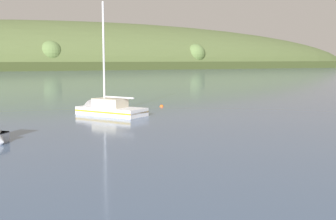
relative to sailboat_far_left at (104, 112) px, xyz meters
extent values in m
cube|color=#35401E|center=(15.78, 209.06, 1.93)|extent=(571.18, 113.45, 4.34)
ellipsoid|color=#4C5B33|center=(47.21, 235.74, -0.24)|extent=(459.62, 123.31, 59.38)
sphere|color=#56703D|center=(17.86, 197.67, 8.80)|extent=(13.44, 13.44, 13.44)
sphere|color=#56703D|center=(107.83, 205.06, 8.70)|extent=(13.16, 13.16, 13.16)
cube|color=white|center=(0.54, -0.75, -0.19)|extent=(6.39, 7.31, 1.46)
cone|color=white|center=(-1.49, 2.06, -0.19)|extent=(3.26, 3.03, 2.78)
cube|color=gold|center=(0.54, -0.75, 0.18)|extent=(6.42, 7.33, 0.16)
cube|color=#BCB299|center=(0.44, -0.61, 0.97)|extent=(3.42, 3.68, 0.87)
cylinder|color=silver|center=(0.03, -0.04, 5.67)|extent=(0.20, 0.20, 10.27)
cylinder|color=silver|center=(1.09, -1.52, 1.55)|extent=(2.26, 3.05, 0.16)
sphere|color=#EA5B19|center=(7.91, 4.63, -0.24)|extent=(0.44, 0.44, 0.44)
cylinder|color=black|center=(7.91, 4.63, 0.02)|extent=(0.04, 0.04, 0.08)
camera|label=1|loc=(-9.85, -41.57, 5.17)|focal=45.63mm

